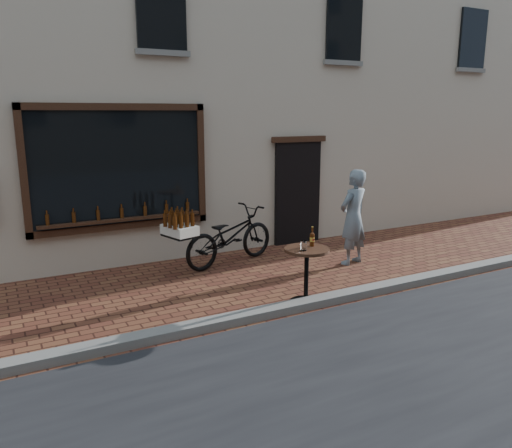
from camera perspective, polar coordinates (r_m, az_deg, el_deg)
name	(u,v)px	position (r m, az deg, el deg)	size (l,w,h in m)	color
ground	(315,312)	(7.36, 6.76, -9.95)	(90.00, 90.00, 0.00)	#51261A
kerb	(307,303)	(7.49, 5.89, -9.03)	(90.00, 0.25, 0.12)	slate
shop_building	(162,17)	(12.85, -10.69, 22.24)	(28.00, 6.20, 10.00)	#C1AF98
cargo_bicycle	(228,236)	(9.38, -3.22, -1.34)	(2.46, 1.27, 1.15)	black
bistro_table	(307,264)	(7.46, 5.82, -4.59)	(0.67, 0.67, 1.15)	black
pedestrian	(353,217)	(9.50, 11.05, 0.77)	(0.66, 0.43, 1.80)	slate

